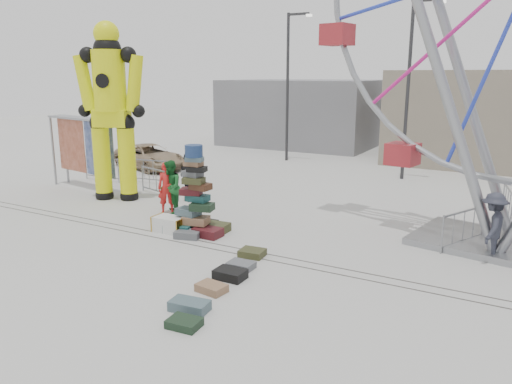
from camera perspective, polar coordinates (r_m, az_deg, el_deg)
The scene contains 27 objects.
ground at distance 14.13m, azimuth -8.64°, elevation -6.73°, with size 90.00×90.00×0.00m, color #9E9E99.
track_line_near at distance 14.57m, azimuth -7.19°, elevation -6.03°, with size 40.00×0.04×0.01m, color #47443F.
track_line_far at distance 14.88m, azimuth -6.27°, elevation -5.59°, with size 40.00×0.04×0.01m, color #47443F.
building_right at distance 30.52m, azimuth 27.10°, elevation 7.56°, with size 12.00×8.00×5.00m, color gray.
building_left at distance 35.50m, azimuth 5.60°, elevation 9.07°, with size 10.00×8.00×4.40m, color gray.
lamp_post_right at distance 23.97m, azimuth 17.24°, elevation 11.98°, with size 1.41×0.25×8.00m.
lamp_post_left at distance 28.17m, azimuth 3.80°, elevation 12.65°, with size 1.41×0.25×8.00m.
suitcase_tower at distance 15.48m, azimuth -6.88°, elevation -1.90°, with size 1.95×1.72×2.75m.
crash_test_dummy at distance 19.90m, azimuth -16.24°, elevation 9.48°, with size 2.71×1.44×6.92m.
banner_scaffold at distance 22.10m, azimuth -19.05°, elevation 6.09°, with size 4.28×1.36×3.06m.
steamer_trunk at distance 15.81m, azimuth -9.82°, elevation -3.67°, with size 1.03×0.60×0.48m, color silver.
row_case_0 at distance 13.58m, azimuth -0.43°, elevation -6.97°, with size 0.66×0.54×0.19m, color #3E4120.
row_case_1 at distance 12.78m, azimuth -1.72°, elevation -8.37°, with size 0.66×0.49×0.17m, color slate.
row_case_2 at distance 12.18m, azimuth -2.97°, elevation -9.36°, with size 0.75×0.53×0.23m, color black.
row_case_3 at distance 11.54m, azimuth -5.11°, elevation -10.86°, with size 0.67×0.46×0.19m, color #956B4C.
row_case_4 at distance 10.75m, azimuth -7.60°, elevation -12.74°, with size 0.82×0.46×0.22m, color #4C646C.
row_case_5 at distance 10.14m, azimuth -8.21°, elevation -14.61°, with size 0.64×0.47×0.17m, color #1B301E.
barricade_dummy_a at distance 24.06m, azimuth -17.20°, elevation 2.55°, with size 2.00×0.10×1.10m, color gray, non-canonical shape.
barricade_dummy_b at distance 22.81m, azimuth -11.66°, elevation 2.30°, with size 2.00×0.10×1.10m, color gray, non-canonical shape.
barricade_dummy_c at distance 20.62m, azimuth -11.32°, elevation 1.16°, with size 2.00×0.10×1.10m, color gray, non-canonical shape.
barricade_wheel_front at distance 15.35m, azimuth 22.62°, elevation -3.84°, with size 2.00×0.10×1.10m, color gray, non-canonical shape.
barricade_wheel_back at distance 18.76m, azimuth 26.78°, elevation -1.25°, with size 2.00×0.10×1.10m, color gray, non-canonical shape.
pedestrian_red at distance 17.82m, azimuth -10.13°, elevation 0.48°, with size 0.66×0.43×1.81m, color red.
pedestrian_green at distance 17.71m, azimuth -9.77°, elevation 0.55°, with size 0.92×0.72×1.90m, color #175C24.
pedestrian_black at distance 19.33m, azimuth -7.77°, elevation 1.69°, with size 1.11×0.46×1.89m, color black.
pedestrian_grey at distance 14.54m, azimuth 25.45°, elevation -3.56°, with size 1.18×0.68×1.82m, color #282A36.
parked_suv at distance 26.63m, azimuth -12.08°, elevation 4.00°, with size 2.06×4.46×1.24m, color #9C8465.
Camera 1 is at (8.25, -10.41, 4.82)m, focal length 35.00 mm.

